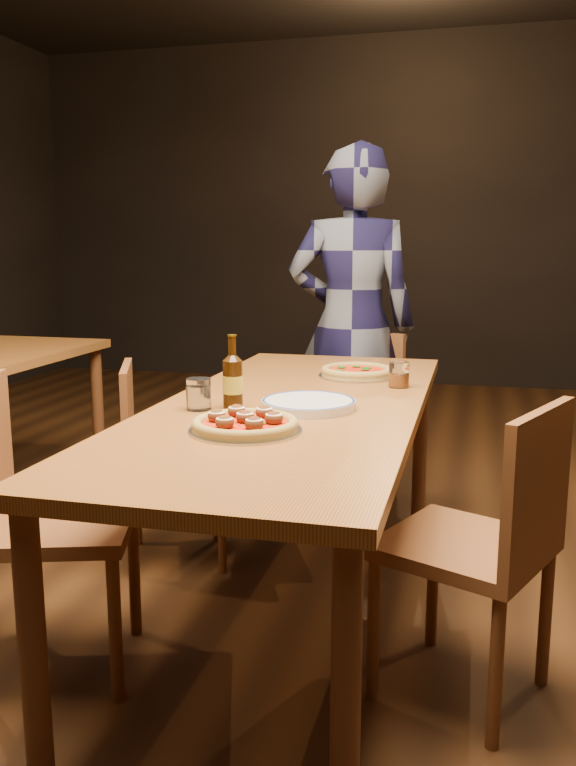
% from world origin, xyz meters
% --- Properties ---
extents(ground, '(9.00, 9.00, 0.00)m').
position_xyz_m(ground, '(0.00, 0.00, 0.00)').
color(ground, black).
extents(room_shell, '(9.00, 9.00, 9.00)m').
position_xyz_m(room_shell, '(0.00, 0.00, 1.86)').
color(room_shell, black).
rests_on(room_shell, ground).
extents(table_main, '(0.80, 2.00, 0.75)m').
position_xyz_m(table_main, '(0.00, 0.00, 0.68)').
color(table_main, brown).
rests_on(table_main, ground).
extents(chair_main_nw, '(0.53, 0.53, 0.91)m').
position_xyz_m(chair_main_nw, '(-0.59, -0.42, 0.45)').
color(chair_main_nw, brown).
rests_on(chair_main_nw, ground).
extents(chair_main_sw, '(0.50, 0.50, 0.82)m').
position_xyz_m(chair_main_sw, '(-0.56, 0.39, 0.41)').
color(chair_main_sw, brown).
rests_on(chair_main_sw, ground).
extents(chair_main_e, '(0.54, 0.54, 0.88)m').
position_xyz_m(chair_main_e, '(0.55, -0.26, 0.44)').
color(chair_main_e, brown).
rests_on(chair_main_e, ground).
extents(chair_end, '(0.52, 0.52, 0.86)m').
position_xyz_m(chair_end, '(-0.03, 1.22, 0.43)').
color(chair_end, brown).
rests_on(chair_end, ground).
extents(pizza_meatball, '(0.30, 0.30, 0.06)m').
position_xyz_m(pizza_meatball, '(-0.03, -0.39, 0.77)').
color(pizza_meatball, '#B7B7BF').
rests_on(pizza_meatball, table_main).
extents(pizza_margherita, '(0.29, 0.29, 0.04)m').
position_xyz_m(pizza_margherita, '(0.13, 0.51, 0.77)').
color(pizza_margherita, '#B7B7BF').
rests_on(pizza_margherita, table_main).
extents(plate_stack, '(0.28, 0.28, 0.03)m').
position_xyz_m(plate_stack, '(0.07, -0.08, 0.76)').
color(plate_stack, white).
rests_on(plate_stack, table_main).
extents(beer_bottle, '(0.06, 0.06, 0.22)m').
position_xyz_m(beer_bottle, '(-0.15, -0.13, 0.83)').
color(beer_bottle, black).
rests_on(beer_bottle, table_main).
extents(water_glass, '(0.08, 0.08, 0.09)m').
position_xyz_m(water_glass, '(-0.25, -0.17, 0.80)').
color(water_glass, white).
rests_on(water_glass, table_main).
extents(amber_glass, '(0.07, 0.07, 0.09)m').
position_xyz_m(amber_glass, '(0.30, 0.33, 0.79)').
color(amber_glass, '#9E4D11').
rests_on(amber_glass, table_main).
extents(diner, '(0.67, 0.49, 1.70)m').
position_xyz_m(diner, '(-0.03, 1.32, 0.85)').
color(diner, black).
rests_on(diner, ground).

